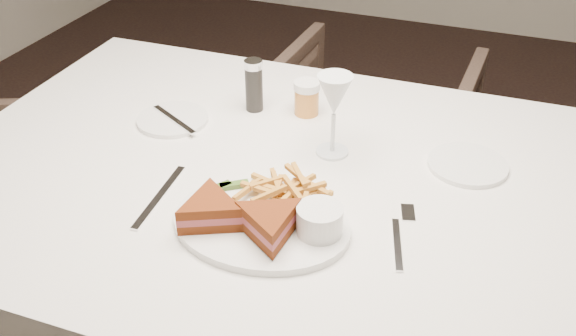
{
  "coord_description": "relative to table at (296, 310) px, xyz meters",
  "views": [
    {
      "loc": [
        0.13,
        -1.38,
        1.47
      ],
      "look_at": [
        -0.23,
        -0.44,
        0.8
      ],
      "focal_mm": 40.0,
      "sensor_mm": 36.0,
      "label": 1
    }
  ],
  "objects": [
    {
      "name": "ground",
      "position": [
        0.23,
        0.39,
        -0.38
      ],
      "size": [
        5.0,
        5.0,
        0.0
      ],
      "primitive_type": "plane",
      "color": "black",
      "rests_on": "ground"
    },
    {
      "name": "chair_far",
      "position": [
        -0.06,
        0.89,
        -0.04
      ],
      "size": [
        0.67,
        0.63,
        0.67
      ],
      "primitive_type": "imported",
      "rotation": [
        0.0,
        0.0,
        3.1
      ],
      "color": "#47352B",
      "rests_on": "ground"
    },
    {
      "name": "table_setting",
      "position": [
        -0.0,
        -0.07,
        0.41
      ],
      "size": [
        0.81,
        0.58,
        0.18
      ],
      "color": "white",
      "rests_on": "table"
    },
    {
      "name": "table",
      "position": [
        0.0,
        0.0,
        0.0
      ],
      "size": [
        1.48,
        1.0,
        0.75
      ],
      "primitive_type": "cube",
      "rotation": [
        0.0,
        0.0,
        0.01
      ],
      "color": "white",
      "rests_on": "ground"
    }
  ]
}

